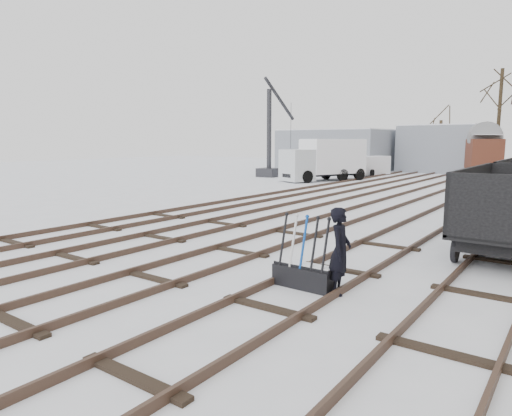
{
  "coord_description": "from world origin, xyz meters",
  "views": [
    {
      "loc": [
        7.4,
        -6.47,
        3.0
      ],
      "look_at": [
        0.31,
        3.38,
        1.2
      ],
      "focal_mm": 32.0,
      "sensor_mm": 36.0,
      "label": 1
    }
  ],
  "objects": [
    {
      "name": "shed_left",
      "position": [
        -13.0,
        36.0,
        2.05
      ],
      "size": [
        10.0,
        8.0,
        4.1
      ],
      "color": "gray",
      "rests_on": "ground"
    },
    {
      "name": "worker",
      "position": [
        3.66,
        1.54,
        0.86
      ],
      "size": [
        0.55,
        0.71,
        1.72
      ],
      "primitive_type": "imported",
      "rotation": [
        0.0,
        0.0,
        1.81
      ],
      "color": "black",
      "rests_on": "ground"
    },
    {
      "name": "ground_frame",
      "position": [
        2.91,
        1.44,
        0.28
      ],
      "size": [
        1.31,
        0.46,
        1.49
      ],
      "rotation": [
        0.0,
        0.0,
        -0.03
      ],
      "color": "black",
      "rests_on": "ground"
    },
    {
      "name": "box_van_wagon",
      "position": [
        0.87,
        33.12,
        2.01
      ],
      "size": [
        3.65,
        5.04,
        3.46
      ],
      "rotation": [
        0.0,
        0.0,
        0.31
      ],
      "color": "black",
      "rests_on": "ground"
    },
    {
      "name": "tree_far_right",
      "position": [
        1.02,
        38.34,
        4.55
      ],
      "size": [
        0.3,
        0.3,
        9.1
      ],
      "primitive_type": "cylinder",
      "color": "black",
      "rests_on": "ground"
    },
    {
      "name": "tracks",
      "position": [
        -0.0,
        13.67,
        0.07
      ],
      "size": [
        13.9,
        52.0,
        0.16
      ],
      "color": "black",
      "rests_on": "ground"
    },
    {
      "name": "ground",
      "position": [
        0.0,
        0.0,
        0.0
      ],
      "size": [
        120.0,
        120.0,
        0.0
      ],
      "primitive_type": "plane",
      "color": "white",
      "rests_on": "ground"
    },
    {
      "name": "tree_far_left",
      "position": [
        -4.41,
        40.96,
        2.5
      ],
      "size": [
        0.3,
        0.3,
        4.99
      ],
      "primitive_type": "cylinder",
      "color": "black",
      "rests_on": "ground"
    },
    {
      "name": "lorry",
      "position": [
        -8.54,
        24.48,
        1.61
      ],
      "size": [
        4.05,
        7.18,
        3.12
      ],
      "rotation": [
        0.0,
        0.0,
        -0.43
      ],
      "color": "black",
      "rests_on": "ground"
    },
    {
      "name": "panel_van",
      "position": [
        -7.85,
        31.6,
        0.87
      ],
      "size": [
        2.73,
        4.1,
        1.67
      ],
      "rotation": [
        0.0,
        0.0,
        -0.32
      ],
      "color": "white",
      "rests_on": "ground"
    },
    {
      "name": "shed_right",
      "position": [
        -4.0,
        40.0,
        2.25
      ],
      "size": [
        7.0,
        6.0,
        4.5
      ],
      "color": "gray",
      "rests_on": "ground"
    },
    {
      "name": "crane",
      "position": [
        -14.04,
        25.34,
        2.13
      ],
      "size": [
        1.63,
        4.71,
        8.11
      ],
      "rotation": [
        0.0,
        0.0,
        0.01
      ],
      "color": "#28292D",
      "rests_on": "ground"
    }
  ]
}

